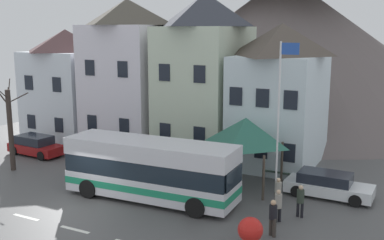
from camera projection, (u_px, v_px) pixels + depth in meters
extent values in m
cube|color=#505050|center=(79.00, 209.00, 22.96)|extent=(40.00, 60.00, 0.06)
cube|color=silver|center=(26.00, 217.00, 21.89)|extent=(1.60, 0.20, 0.01)
cube|color=silver|center=(75.00, 229.00, 20.54)|extent=(1.60, 0.20, 0.01)
cube|color=silver|center=(68.00, 95.00, 37.42)|extent=(5.68, 5.39, 7.05)
pyramid|color=brown|center=(65.00, 40.00, 36.57)|extent=(5.68, 5.39, 1.73)
cube|color=black|center=(31.00, 122.00, 36.04)|extent=(0.80, 0.06, 1.10)
cube|color=black|center=(59.00, 125.00, 34.76)|extent=(0.80, 0.06, 1.10)
cube|color=black|center=(29.00, 83.00, 35.45)|extent=(0.80, 0.06, 1.10)
cube|color=black|center=(57.00, 85.00, 34.17)|extent=(0.80, 0.06, 1.10)
cube|color=white|center=(129.00, 87.00, 34.49)|extent=(5.63, 5.33, 9.07)
pyramid|color=#524D42|center=(127.00, 12.00, 33.44)|extent=(5.63, 5.33, 1.88)
cube|color=black|center=(92.00, 123.00, 33.23)|extent=(0.80, 0.06, 1.10)
cube|color=black|center=(124.00, 126.00, 31.96)|extent=(0.80, 0.06, 1.10)
cube|color=black|center=(90.00, 68.00, 32.47)|extent=(0.80, 0.06, 1.10)
cube|color=black|center=(122.00, 69.00, 31.20)|extent=(0.80, 0.06, 1.10)
cube|color=beige|center=(205.00, 91.00, 32.43)|extent=(5.05, 6.73, 8.96)
pyramid|color=#373A44|center=(205.00, 10.00, 31.35)|extent=(5.05, 6.73, 2.26)
cube|color=black|center=(165.00, 131.00, 30.49)|extent=(0.80, 0.06, 1.10)
cube|color=black|center=(199.00, 135.00, 29.35)|extent=(0.80, 0.06, 1.10)
cube|color=black|center=(164.00, 72.00, 29.74)|extent=(0.80, 0.06, 1.10)
cube|color=black|center=(199.00, 74.00, 28.60)|extent=(0.80, 0.06, 1.10)
cube|color=silver|center=(279.00, 110.00, 30.29)|extent=(5.02, 6.99, 7.14)
pyramid|color=#4F463E|center=(282.00, 39.00, 29.41)|extent=(5.02, 6.99, 2.02)
cube|color=black|center=(235.00, 146.00, 28.33)|extent=(0.80, 0.06, 1.10)
cube|color=black|center=(261.00, 149.00, 27.58)|extent=(0.80, 0.06, 1.10)
cube|color=black|center=(288.00, 153.00, 26.83)|extent=(0.80, 0.06, 1.10)
cube|color=black|center=(236.00, 96.00, 27.73)|extent=(0.80, 0.06, 1.10)
cube|color=black|center=(262.00, 98.00, 26.98)|extent=(0.80, 0.06, 1.10)
cube|color=black|center=(291.00, 100.00, 26.23)|extent=(0.80, 0.06, 1.10)
cone|color=#635958|center=(283.00, 44.00, 49.95)|extent=(40.50, 40.50, 14.46)
cube|color=silver|center=(151.00, 185.00, 24.07)|extent=(9.25, 2.90, 1.10)
cube|color=#1E8C60|center=(151.00, 184.00, 24.06)|extent=(9.27, 2.92, 0.36)
cube|color=#19232D|center=(150.00, 166.00, 23.87)|extent=(9.15, 2.85, 0.92)
cube|color=silver|center=(150.00, 149.00, 23.70)|extent=(9.25, 2.90, 0.87)
cube|color=#19232D|center=(234.00, 178.00, 21.97)|extent=(0.15, 2.11, 0.89)
cylinder|color=black|center=(215.00, 192.00, 23.91)|extent=(1.01, 0.32, 1.00)
cylinder|color=black|center=(195.00, 208.00, 21.77)|extent=(1.01, 0.32, 1.00)
cylinder|color=black|center=(114.00, 176.00, 26.49)|extent=(1.01, 0.32, 1.00)
cylinder|color=black|center=(88.00, 189.00, 24.34)|extent=(1.01, 0.32, 1.00)
cylinder|color=#473D33|center=(229.00, 155.00, 28.24)|extent=(0.14, 0.14, 2.40)
cylinder|color=#473D33|center=(282.00, 162.00, 26.76)|extent=(0.14, 0.14, 2.40)
cylinder|color=#473D33|center=(206.00, 169.00, 25.37)|extent=(0.14, 0.14, 2.40)
cylinder|color=#473D33|center=(263.00, 178.00, 23.88)|extent=(0.14, 0.14, 2.40)
pyramid|color=#266251|center=(246.00, 131.00, 25.68)|extent=(3.60, 3.60, 1.56)
cube|color=maroon|center=(37.00, 148.00, 32.70)|extent=(4.27, 2.00, 0.60)
cube|color=#1E232D|center=(34.00, 140.00, 32.69)|extent=(2.59, 1.69, 0.60)
cylinder|color=black|center=(60.00, 150.00, 32.75)|extent=(0.65, 0.24, 0.64)
cylinder|color=black|center=(41.00, 156.00, 31.34)|extent=(0.65, 0.24, 0.64)
cylinder|color=black|center=(33.00, 146.00, 34.13)|extent=(0.65, 0.24, 0.64)
cylinder|color=black|center=(14.00, 151.00, 32.72)|extent=(0.65, 0.24, 0.64)
cube|color=white|center=(329.00, 188.00, 24.49)|extent=(4.53, 1.84, 0.59)
cube|color=#1E232D|center=(325.00, 177.00, 24.48)|extent=(2.72, 1.60, 0.54)
cylinder|color=black|center=(360.00, 191.00, 24.55)|extent=(0.64, 0.21, 0.64)
cylinder|color=black|center=(355.00, 201.00, 23.10)|extent=(0.64, 0.21, 0.64)
cylinder|color=black|center=(305.00, 182.00, 25.93)|extent=(0.64, 0.21, 0.64)
cylinder|color=black|center=(297.00, 191.00, 24.48)|extent=(0.64, 0.21, 0.64)
cube|color=slate|center=(104.00, 157.00, 30.30)|extent=(4.30, 2.31, 0.66)
cube|color=#1E232D|center=(107.00, 149.00, 30.13)|extent=(2.65, 1.88, 0.45)
cylinder|color=black|center=(79.00, 162.00, 30.00)|extent=(0.66, 0.28, 0.64)
cylinder|color=black|center=(93.00, 155.00, 31.57)|extent=(0.66, 0.28, 0.64)
cylinder|color=black|center=(116.00, 166.00, 29.11)|extent=(0.66, 0.28, 0.64)
cylinder|color=black|center=(129.00, 159.00, 30.68)|extent=(0.66, 0.28, 0.64)
cylinder|color=black|center=(302.00, 210.00, 21.76)|extent=(0.14, 0.14, 0.78)
cylinder|color=black|center=(298.00, 209.00, 21.90)|extent=(0.14, 0.14, 0.78)
cylinder|color=#2D382D|center=(301.00, 196.00, 21.70)|extent=(0.35, 0.35, 0.64)
sphere|color=#D1AD89|center=(301.00, 187.00, 21.62)|extent=(0.22, 0.22, 0.22)
cylinder|color=#38332D|center=(280.00, 200.00, 23.08)|extent=(0.17, 0.17, 0.76)
cylinder|color=#38332D|center=(276.00, 200.00, 23.04)|extent=(0.17, 0.17, 0.76)
cylinder|color=gray|center=(278.00, 188.00, 22.94)|extent=(0.33, 0.33, 0.62)
sphere|color=#D1AD89|center=(279.00, 180.00, 22.86)|extent=(0.20, 0.20, 0.20)
cylinder|color=#38332D|center=(271.00, 226.00, 19.93)|extent=(0.18, 0.18, 0.84)
cylinder|color=#38332D|center=(274.00, 228.00, 19.74)|extent=(0.18, 0.18, 0.84)
cylinder|color=black|center=(273.00, 212.00, 19.71)|extent=(0.34, 0.34, 0.61)
sphere|color=tan|center=(273.00, 203.00, 19.62)|extent=(0.24, 0.24, 0.24)
cylinder|color=black|center=(276.00, 215.00, 21.24)|extent=(0.14, 0.14, 0.75)
cylinder|color=black|center=(280.00, 214.00, 21.34)|extent=(0.14, 0.14, 0.75)
cylinder|color=gray|center=(278.00, 201.00, 21.16)|extent=(0.34, 0.34, 0.67)
sphere|color=#D1AD89|center=(279.00, 192.00, 21.08)|extent=(0.20, 0.20, 0.20)
cube|color=#33473D|center=(277.00, 171.00, 27.46)|extent=(1.71, 0.45, 0.08)
cube|color=#33473D|center=(278.00, 167.00, 27.61)|extent=(1.71, 0.06, 0.40)
cube|color=#2D2D33|center=(265.00, 173.00, 27.85)|extent=(0.08, 0.36, 0.45)
cube|color=#2D2D33|center=(290.00, 177.00, 27.16)|extent=(0.08, 0.36, 0.45)
cylinder|color=silver|center=(278.00, 125.00, 22.94)|extent=(0.10, 0.10, 8.21)
cube|color=#264CA5|center=(290.00, 49.00, 22.01)|extent=(0.90, 0.03, 0.56)
sphere|color=red|center=(250.00, 230.00, 18.71)|extent=(1.04, 1.04, 1.04)
cylinder|color=#382D28|center=(10.00, 130.00, 28.79)|extent=(0.31, 0.31, 5.13)
cylinder|color=#382D28|center=(3.00, 94.00, 27.88)|extent=(0.35, 0.97, 0.70)
cylinder|color=#382D28|center=(9.00, 89.00, 28.83)|extent=(0.78, 0.93, 1.19)
cylinder|color=#382D28|center=(2.00, 97.00, 28.28)|extent=(0.54, 0.57, 1.05)
cylinder|color=#382D28|center=(8.00, 94.00, 28.77)|extent=(0.71, 0.70, 0.72)
cylinder|color=#382D28|center=(18.00, 98.00, 28.38)|extent=(1.20, 0.63, 0.68)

